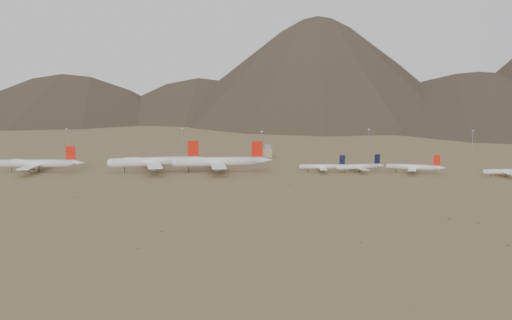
# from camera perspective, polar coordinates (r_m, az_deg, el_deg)

# --- Properties ---
(ground) EXTENTS (3000.00, 3000.00, 0.00)m
(ground) POSITION_cam_1_polar(r_m,az_deg,el_deg) (408.74, -3.71, -1.93)
(ground) COLOR olive
(ground) RESTS_ON ground
(mountain_ridge) EXTENTS (4400.00, 1000.00, 300.00)m
(mountain_ridge) POSITION_cam_1_polar(r_m,az_deg,el_deg) (1302.87, 1.35, 11.46)
(mountain_ridge) COLOR #48382B
(mountain_ridge) RESTS_ON ground
(widebody_west) EXTENTS (68.05, 52.45, 20.21)m
(widebody_west) POSITION_cam_1_polar(r_m,az_deg,el_deg) (469.22, -21.02, -0.31)
(widebody_west) COLOR white
(widebody_west) RESTS_ON ground
(widebody_centre) EXTENTS (76.01, 60.33, 23.32)m
(widebody_centre) POSITION_cam_1_polar(r_m,az_deg,el_deg) (447.63, -10.06, -0.13)
(widebody_centre) COLOR white
(widebody_centre) RESTS_ON ground
(widebody_east) EXTENTS (77.84, 61.01, 23.39)m
(widebody_east) POSITION_cam_1_polar(r_m,az_deg,el_deg) (441.04, -3.74, -0.14)
(widebody_east) COLOR white
(widebody_east) RESTS_ON ground
(narrowbody_a) EXTENTS (39.45, 28.38, 13.02)m
(narrowbody_a) POSITION_cam_1_polar(r_m,az_deg,el_deg) (442.81, 6.80, -0.65)
(narrowbody_a) COLOR white
(narrowbody_a) RESTS_ON ground
(narrowbody_b) EXTENTS (39.19, 29.14, 13.38)m
(narrowbody_b) POSITION_cam_1_polar(r_m,az_deg,el_deg) (446.56, 10.34, -0.64)
(narrowbody_b) COLOR white
(narrowbody_b) RESTS_ON ground
(narrowbody_c) EXTENTS (43.58, 32.02, 14.60)m
(narrowbody_c) POSITION_cam_1_polar(r_m,az_deg,el_deg) (449.94, 15.60, -0.69)
(narrowbody_c) COLOR white
(narrowbody_c) RESTS_ON ground
(narrowbody_d) EXTENTS (37.13, 27.12, 12.35)m
(narrowbody_d) POSITION_cam_1_polar(r_m,az_deg,el_deg) (456.42, 23.75, -1.05)
(narrowbody_d) COLOR white
(narrowbody_d) RESTS_ON ground
(control_tower) EXTENTS (8.00, 8.00, 12.00)m
(control_tower) POSITION_cam_1_polar(r_m,az_deg,el_deg) (523.84, 1.21, 0.85)
(control_tower) COLOR tan
(control_tower) RESTS_ON ground
(mast_far_west) EXTENTS (2.00, 0.60, 25.70)m
(mast_far_west) POSITION_cam_1_polar(r_m,az_deg,el_deg) (562.54, -18.37, 1.85)
(mast_far_west) COLOR gray
(mast_far_west) RESTS_ON ground
(mast_west) EXTENTS (2.00, 0.60, 25.70)m
(mast_west) POSITION_cam_1_polar(r_m,az_deg,el_deg) (542.03, -7.36, 1.97)
(mast_west) COLOR gray
(mast_west) RESTS_ON ground
(mast_centre) EXTENTS (2.00, 0.60, 25.70)m
(mast_centre) POSITION_cam_1_polar(r_m,az_deg,el_deg) (506.72, 0.57, 1.62)
(mast_centre) COLOR gray
(mast_centre) RESTS_ON ground
(mast_east) EXTENTS (2.00, 0.60, 25.70)m
(mast_east) POSITION_cam_1_polar(r_m,az_deg,el_deg) (539.99, 11.20, 1.86)
(mast_east) COLOR gray
(mast_east) RESTS_ON ground
(mast_far_east) EXTENTS (2.00, 0.60, 25.70)m
(mast_far_east) POSITION_cam_1_polar(r_m,az_deg,el_deg) (551.83, 20.82, 1.62)
(mast_far_east) COLOR gray
(mast_far_east) RESTS_ON ground
(desert_scrub) EXTENTS (429.91, 151.92, 0.87)m
(desert_scrub) POSITION_cam_1_polar(r_m,az_deg,el_deg) (296.35, -3.73, -5.66)
(desert_scrub) COLOR olive
(desert_scrub) RESTS_ON ground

